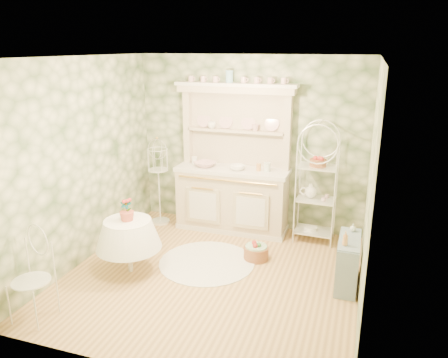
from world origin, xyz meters
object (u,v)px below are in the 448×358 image
(cafe_chair, at_px, (31,278))
(bakers_rack, at_px, (317,185))
(floor_basket, at_px, (256,252))
(side_shelf, at_px, (348,261))
(round_table, at_px, (129,249))
(kitchen_dresser, at_px, (232,160))
(birdcage_stand, at_px, (159,179))

(cafe_chair, bearing_deg, bakers_rack, 65.12)
(cafe_chair, distance_m, floor_basket, 2.85)
(bakers_rack, distance_m, floor_basket, 1.34)
(side_shelf, xyz_separation_m, floor_basket, (-1.22, 0.31, -0.21))
(round_table, bearing_deg, bakers_rack, 38.76)
(kitchen_dresser, height_order, round_table, kitchen_dresser)
(birdcage_stand, bearing_deg, side_shelf, -19.35)
(cafe_chair, height_order, birdcage_stand, birdcage_stand)
(kitchen_dresser, relative_size, cafe_chair, 2.36)
(side_shelf, bearing_deg, bakers_rack, 109.98)
(kitchen_dresser, xyz_separation_m, side_shelf, (1.84, -1.20, -0.83))
(bakers_rack, height_order, side_shelf, bakers_rack)
(kitchen_dresser, distance_m, birdcage_stand, 1.27)
(kitchen_dresser, relative_size, floor_basket, 6.92)
(birdcage_stand, bearing_deg, floor_basket, -22.64)
(kitchen_dresser, relative_size, bakers_rack, 1.31)
(round_table, distance_m, birdcage_stand, 1.71)
(bakers_rack, relative_size, round_table, 2.72)
(floor_basket, bearing_deg, round_table, -150.08)
(cafe_chair, bearing_deg, birdcage_stand, 104.64)
(side_shelf, xyz_separation_m, round_table, (-2.69, -0.54, 0.00))
(birdcage_stand, relative_size, floor_basket, 4.58)
(round_table, xyz_separation_m, birdcage_stand, (-0.36, 1.61, 0.44))
(round_table, relative_size, cafe_chair, 0.66)
(kitchen_dresser, relative_size, side_shelf, 3.10)
(bakers_rack, distance_m, birdcage_stand, 2.50)
(bakers_rack, height_order, floor_basket, bakers_rack)
(round_table, bearing_deg, floor_basket, 29.92)
(side_shelf, distance_m, birdcage_stand, 3.26)
(side_shelf, bearing_deg, round_table, -173.73)
(bakers_rack, distance_m, cafe_chair, 3.94)
(kitchen_dresser, height_order, cafe_chair, kitchen_dresser)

